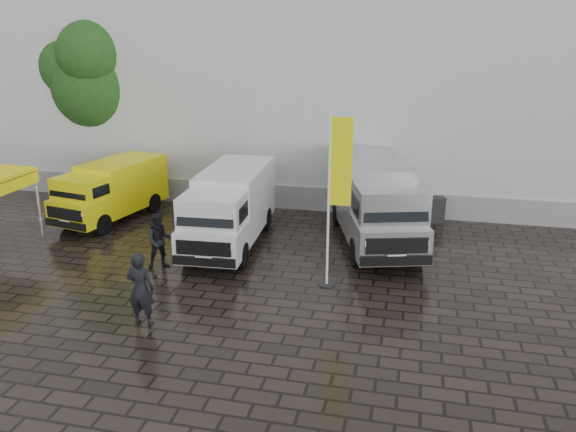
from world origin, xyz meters
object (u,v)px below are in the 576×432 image
Objects in this scene: flagpole at (335,191)px; van_yellow at (111,192)px; wheelie_bin at (436,209)px; person_tent at (160,241)px; person_front at (141,289)px; van_white at (230,210)px; van_silver at (374,203)px.

van_yellow is at bearing 156.50° from flagpole.
person_tent reaches higher than wheelie_bin.
person_front is 3.67m from person_tent.
van_white is at bearing -163.07° from wheelie_bin.
van_yellow reaches higher than person_front.
van_silver is at bearing 77.97° from flagpole.
wheelie_bin is at bearing 22.94° from van_yellow.
van_white reaches higher than person_front.
van_yellow reaches higher than person_tent.
flagpole is at bearing -118.47° from van_silver.
van_silver is 4.29m from flagpole.
person_front is (-0.38, -5.92, -0.31)m from van_white.
flagpole is at bearing -12.56° from van_yellow.
van_silver reaches higher than wheelie_bin.
van_white reaches higher than person_tent.
flagpole is 2.63× the size of person_front.
flagpole reaches higher than van_yellow.
van_silver reaches higher than van_yellow.
van_silver is at bearing -142.22° from wheelie_bin.
van_yellow is 10.51m from flagpole.
van_yellow is 5.67m from person_tent.
person_tent is (3.98, -4.04, -0.24)m from van_yellow.
flagpole reaches higher than van_silver.
person_front reaches higher than wheelie_bin.
wheelie_bin is (12.58, 2.67, -0.64)m from van_yellow.
van_white is at bearing 147.89° from flagpole.
wheelie_bin is (3.08, 6.80, -2.41)m from flagpole.
van_silver reaches higher than van_white.
person_tent is (-8.60, -6.71, 0.40)m from wheelie_bin.
van_yellow is 9.10m from person_front.
person_tent is (-1.51, -2.43, -0.40)m from van_white.
van_white is 1.16× the size of flagpole.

